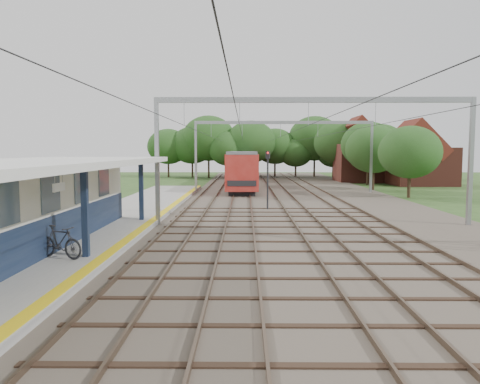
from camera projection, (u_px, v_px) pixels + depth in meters
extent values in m
plane|color=#2D4C1E|center=(254.00, 331.00, 10.75)|extent=(160.00, 160.00, 0.00)
cube|color=#473D33|center=(294.00, 198.00, 40.58)|extent=(18.00, 90.00, 0.10)
cube|color=gray|center=(108.00, 226.00, 24.76)|extent=(5.00, 52.00, 0.35)
cube|color=yellow|center=(150.00, 222.00, 24.72)|extent=(0.45, 52.00, 0.01)
cube|color=beige|center=(15.00, 206.00, 17.64)|extent=(3.20, 18.00, 3.40)
cube|color=#101C35|center=(59.00, 232.00, 17.71)|extent=(0.06, 18.00, 1.40)
cube|color=slate|center=(57.00, 193.00, 17.58)|extent=(0.05, 16.00, 1.30)
cube|color=#101C35|center=(85.00, 212.00, 16.62)|extent=(0.22, 0.22, 3.20)
cube|color=#101C35|center=(141.00, 191.00, 25.58)|extent=(0.22, 0.22, 3.20)
cube|color=silver|center=(30.00, 164.00, 16.49)|extent=(6.40, 20.00, 0.24)
cube|color=white|center=(59.00, 187.00, 14.53)|extent=(0.06, 0.85, 0.26)
cube|color=brown|center=(199.00, 196.00, 40.66)|extent=(0.07, 88.00, 0.15)
cube|color=brown|center=(216.00, 196.00, 40.64)|extent=(0.07, 88.00, 0.15)
cube|color=brown|center=(234.00, 196.00, 40.63)|extent=(0.07, 88.00, 0.15)
cube|color=brown|center=(250.00, 196.00, 40.61)|extent=(0.07, 88.00, 0.15)
cube|color=brown|center=(276.00, 196.00, 40.58)|extent=(0.07, 88.00, 0.15)
cube|color=brown|center=(293.00, 196.00, 40.57)|extent=(0.07, 88.00, 0.15)
cube|color=brown|center=(318.00, 196.00, 40.54)|extent=(0.07, 88.00, 0.15)
cube|color=brown|center=(334.00, 196.00, 40.53)|extent=(0.07, 88.00, 0.15)
cube|color=gray|center=(157.00, 162.00, 25.44)|extent=(0.22, 0.22, 7.00)
cube|color=gray|center=(471.00, 162.00, 25.24)|extent=(0.22, 0.22, 7.00)
cube|color=gray|center=(314.00, 100.00, 25.04)|extent=(17.00, 0.20, 0.30)
cube|color=gray|center=(196.00, 157.00, 45.36)|extent=(0.22, 0.22, 7.00)
cube|color=gray|center=(371.00, 157.00, 45.17)|extent=(0.22, 0.22, 7.00)
cube|color=gray|center=(284.00, 122.00, 44.97)|extent=(17.00, 0.20, 0.30)
cylinder|color=black|center=(207.00, 135.00, 40.18)|extent=(0.02, 88.00, 0.02)
cylinder|color=black|center=(242.00, 135.00, 40.15)|extent=(0.02, 88.00, 0.02)
cylinder|color=black|center=(285.00, 135.00, 40.11)|extent=(0.02, 88.00, 0.02)
cylinder|color=black|center=(327.00, 135.00, 40.07)|extent=(0.02, 88.00, 0.02)
cylinder|color=#382619|center=(181.00, 168.00, 71.49)|extent=(0.28, 0.28, 2.88)
ellipsoid|color=#224719|center=(181.00, 145.00, 71.18)|extent=(6.72, 6.72, 5.76)
cylinder|color=#382619|center=(221.00, 169.00, 73.43)|extent=(0.28, 0.28, 2.52)
ellipsoid|color=#224719|center=(221.00, 149.00, 73.16)|extent=(5.88, 5.88, 5.04)
cylinder|color=#382619|center=(260.00, 167.00, 70.34)|extent=(0.28, 0.28, 3.24)
ellipsoid|color=#224719|center=(260.00, 141.00, 70.00)|extent=(7.56, 7.56, 6.48)
cylinder|color=#382619|center=(298.00, 169.00, 72.29)|extent=(0.28, 0.28, 2.70)
ellipsoid|color=#224719|center=(298.00, 147.00, 72.00)|extent=(6.30, 6.30, 5.40)
cylinder|color=#382619|center=(387.00, 179.00, 48.32)|extent=(0.28, 0.28, 2.52)
ellipsoid|color=#224719|center=(388.00, 149.00, 48.05)|extent=(5.88, 5.88, 5.04)
cylinder|color=#382619|center=(356.00, 170.00, 64.24)|extent=(0.28, 0.28, 2.88)
ellipsoid|color=#224719|center=(356.00, 145.00, 63.93)|extent=(6.72, 6.72, 5.76)
cube|color=brown|center=(422.00, 166.00, 56.13)|extent=(7.00, 6.00, 4.50)
cube|color=#5D2017|center=(422.00, 140.00, 55.85)|extent=(4.99, 6.12, 4.99)
cube|color=brown|center=(367.00, 163.00, 62.14)|extent=(8.00, 6.00, 5.00)
cube|color=#5D2017|center=(368.00, 137.00, 61.84)|extent=(5.52, 6.12, 5.52)
imported|color=black|center=(60.00, 242.00, 16.40)|extent=(2.02, 1.26, 1.18)
cube|color=black|center=(242.00, 186.00, 49.95)|extent=(2.38, 17.02, 0.44)
cube|color=#A41F18|center=(242.00, 169.00, 49.79)|extent=(2.98, 18.50, 3.25)
cube|color=black|center=(242.00, 166.00, 49.76)|extent=(3.02, 17.02, 0.92)
cube|color=slate|center=(242.00, 153.00, 49.63)|extent=(2.74, 18.50, 0.28)
cube|color=black|center=(243.00, 177.00, 68.97)|extent=(2.38, 17.02, 0.44)
cube|color=#A41F18|center=(243.00, 164.00, 68.81)|extent=(2.98, 18.50, 3.25)
cube|color=black|center=(243.00, 162.00, 68.78)|extent=(3.02, 17.02, 0.92)
cube|color=slate|center=(243.00, 152.00, 68.66)|extent=(2.74, 18.50, 0.28)
cylinder|color=black|center=(268.00, 184.00, 32.26)|extent=(0.15, 0.15, 3.74)
cube|color=black|center=(268.00, 155.00, 32.08)|extent=(0.32, 0.25, 0.51)
sphere|color=red|center=(268.00, 153.00, 31.97)|extent=(0.13, 0.13, 0.13)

